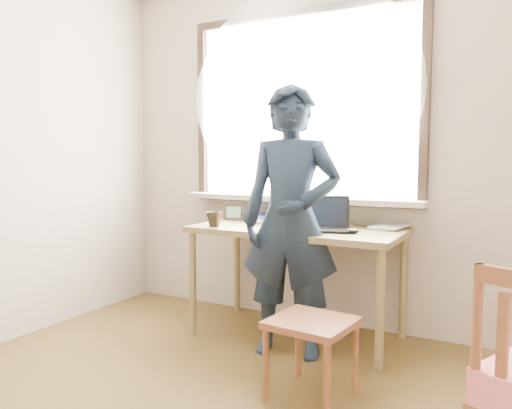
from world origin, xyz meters
The scene contains 12 objects.
room_shell centered at (-0.02, 0.20, 1.64)m, with size 3.52×4.02×2.61m.
desk centered at (-0.08, 1.63, 0.68)m, with size 1.42×0.71×0.76m.
laptop centered at (0.13, 1.59, 0.81)m, with size 0.39×0.35×0.22m.
mug_white centered at (-0.19, 1.84, 0.81)m, with size 0.12×0.12×0.10m, color white.
mug_dark centered at (-0.59, 1.38, 0.81)m, with size 0.11×0.11×0.10m, color black.
mouse centered at (0.34, 1.53, 0.78)m, with size 0.09×0.06×0.03m, color black.
desk_clutter centered at (-0.20, 1.80, 0.78)m, with size 0.58×0.55×0.04m.
book_a centered at (-0.45, 1.84, 0.77)m, with size 0.19×0.26×0.02m, color white.
book_b centered at (0.39, 1.89, 0.77)m, with size 0.20×0.27×0.02m, color white.
picture_frame centered at (-0.64, 1.73, 0.81)m, with size 0.14×0.06×0.11m.
work_chair centered at (0.35, 0.85, 0.34)m, with size 0.44×0.42×0.41m.
person centered at (0.01, 1.33, 0.84)m, with size 0.61×0.40×1.68m, color black.
Camera 1 is at (1.29, -1.46, 1.23)m, focal length 35.00 mm.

